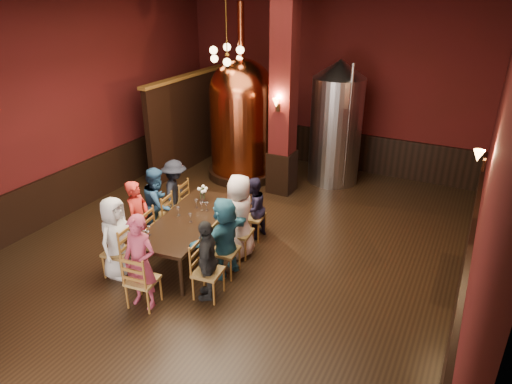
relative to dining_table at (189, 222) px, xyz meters
The scene contains 39 objects.
room 1.77m from the dining_table, 43.48° to the left, with size 10.00×10.02×4.50m.
wainscot_right 4.61m from the dining_table, ahead, with size 0.08×9.90×1.00m, color black.
wainscot_back 5.57m from the dining_table, 83.73° to the left, with size 7.90×0.08×1.00m, color black.
wainscot_left 3.41m from the dining_table, behind, with size 0.08×9.90×1.00m, color black.
column 3.73m from the dining_table, 84.78° to the left, with size 0.58×0.58×4.50m, color #480F11.
partition 4.61m from the dining_table, 124.45° to the left, with size 0.22×3.50×2.40m, color black.
pendant_cluster 4.40m from the dining_table, 108.92° to the left, with size 0.90×0.90×1.70m, color #A57226, non-canonical shape.
sconce_wall 4.95m from the dining_table, 16.98° to the left, with size 0.20×0.20×0.36m, color black, non-canonical shape.
sconce_column 3.44m from the dining_table, 84.27° to the left, with size 0.20×0.20×0.36m, color black, non-canonical shape.
dining_table is the anchor object (origin of this frame).
chair_0 1.33m from the dining_table, 123.54° to the right, with size 0.46×0.46×0.92m, color #925E25, non-canonical shape.
person_0 1.31m from the dining_table, 123.54° to the right, with size 0.71×0.46×1.46m, color silver.
chair_1 0.94m from the dining_table, 151.96° to the right, with size 0.46×0.46×0.92m, color #925E25, non-canonical shape.
person_1 0.91m from the dining_table, 151.96° to the right, with size 0.54×0.36×1.48m, color red.
chair_2 0.94m from the dining_table, 165.61° to the left, with size 0.46×0.46×0.92m, color #925E25, non-canonical shape.
person_2 0.91m from the dining_table, 165.61° to the left, with size 0.72×0.36×1.48m, color navy.
chair_3 1.33m from the dining_table, 137.19° to the left, with size 0.46×0.46×0.92m, color #925E25, non-canonical shape.
person_3 1.31m from the dining_table, 137.19° to the left, with size 0.90×0.52×1.39m, color black.
chair_4 1.33m from the dining_table, 42.81° to the right, with size 0.46×0.46×0.92m, color #925E25, non-canonical shape.
person_4 1.31m from the dining_table, 42.81° to the right, with size 0.80×0.33×1.37m, color black.
chair_5 0.94m from the dining_table, 14.39° to the right, with size 0.46×0.46×0.92m, color #925E25, non-canonical shape.
person_5 0.91m from the dining_table, 14.39° to the right, with size 1.34×0.43×1.44m, color teal.
chair_6 0.94m from the dining_table, 28.04° to the left, with size 0.46×0.46×0.92m, color #925E25, non-canonical shape.
person_6 0.92m from the dining_table, 28.04° to the left, with size 0.77×0.50×1.58m, color white.
chair_7 1.33m from the dining_table, 56.46° to the left, with size 0.46×0.46×0.92m, color #925E25, non-canonical shape.
person_7 1.31m from the dining_table, 56.46° to the left, with size 0.61×0.30×1.26m, color #1C1932.
chair_8 1.57m from the dining_table, 83.17° to the right, with size 0.46×0.46×0.92m, color #925E25, non-canonical shape.
person_8 1.55m from the dining_table, 83.17° to the right, with size 0.57×0.37×1.56m, color #9D344D.
copper_kettle 4.02m from the dining_table, 104.66° to the left, with size 1.85×1.85×4.23m.
steel_vessel 4.79m from the dining_table, 75.29° to the left, with size 1.62×1.62×3.02m.
rose_vase 0.77m from the dining_table, 103.29° to the left, with size 0.20×0.20×0.34m.
wine_glass_0 0.97m from the dining_table, 103.47° to the right, with size 0.07×0.07×0.17m, color white, non-canonical shape.
wine_glass_1 0.45m from the dining_table, 75.21° to the left, with size 0.07×0.07×0.17m, color white, non-canonical shape.
wine_glass_2 0.20m from the dining_table, 43.71° to the right, with size 0.07×0.07×0.17m, color white, non-canonical shape.
wine_glass_3 0.96m from the dining_table, 99.28° to the right, with size 0.07×0.07×0.17m, color white, non-canonical shape.
wine_glass_4 0.28m from the dining_table, behind, with size 0.07×0.07×0.17m, color white, non-canonical shape.
wine_glass_5 0.84m from the dining_table, 107.78° to the right, with size 0.07×0.07×0.17m, color white, non-canonical shape.
wine_glass_6 0.47m from the dining_table, 106.70° to the left, with size 0.07×0.07×0.17m, color white, non-canonical shape.
wine_glass_7 0.41m from the dining_table, 86.02° to the left, with size 0.07×0.07×0.17m, color white, non-canonical shape.
Camera 1 is at (3.79, -6.46, 4.63)m, focal length 32.00 mm.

